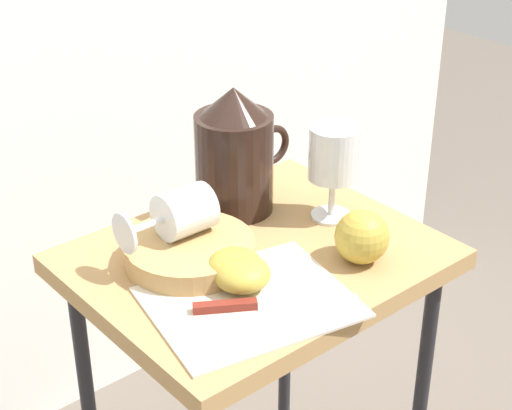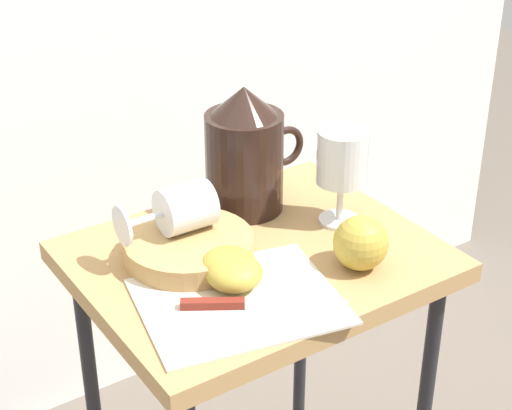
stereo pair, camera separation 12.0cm
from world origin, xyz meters
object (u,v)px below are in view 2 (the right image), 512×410
apple_half_left (229,265)px  apple_half_right (234,273)px  basket_tray (189,248)px  table (256,297)px  wine_glass_upright (342,162)px  knife (239,304)px  pitcher (245,160)px  apple_whole (361,243)px  wine_glass_tipped_near (182,209)px

apple_half_left → apple_half_right: size_ratio=1.00×
basket_tray → apple_half_right: apple_half_right is taller
table → wine_glass_upright: size_ratio=4.40×
apple_half_left → knife: (-0.03, -0.07, -0.02)m
table → wine_glass_upright: bearing=2.2°
pitcher → knife: (-0.16, -0.23, -0.08)m
knife → apple_whole: bearing=-1.9°
wine_glass_upright → knife: size_ratio=0.79×
pitcher → apple_whole: bearing=-80.9°
wine_glass_tipped_near → apple_half_right: wine_glass_tipped_near is taller
table → wine_glass_upright: wine_glass_upright is taller
table → apple_half_right: 0.14m
table → apple_half_left: bearing=-150.4°
table → knife: (-0.10, -0.11, 0.09)m
wine_glass_tipped_near → knife: (-0.01, -0.17, -0.06)m
table → apple_whole: 0.19m
basket_tray → knife: bearing=-93.2°
apple_half_right → knife: 0.05m
wine_glass_upright → knife: 0.30m
wine_glass_tipped_near → apple_whole: size_ratio=1.78×
basket_tray → wine_glass_upright: size_ratio=1.23×
basket_tray → apple_whole: size_ratio=2.39×
wine_glass_upright → apple_half_right: size_ratio=1.94×
pitcher → wine_glass_upright: (0.10, -0.12, 0.02)m
basket_tray → apple_half_left: (0.02, -0.08, 0.01)m
table → apple_whole: bearing=-48.0°
wine_glass_tipped_near → apple_half_left: (0.01, -0.11, -0.04)m
pitcher → wine_glass_tipped_near: size_ratio=1.46×
knife → wine_glass_tipped_near: bearing=85.6°
wine_glass_tipped_near → knife: bearing=-94.4°
basket_tray → table: bearing=-24.8°
apple_half_left → apple_half_right: same height
wine_glass_upright → knife: (-0.26, -0.11, -0.09)m
table → wine_glass_tipped_near: size_ratio=4.80×
knife → wine_glass_upright: bearing=23.7°
wine_glass_upright → knife: wine_glass_upright is taller
knife → table: bearing=47.6°
basket_tray → apple_half_left: bearing=-78.5°
pitcher → apple_whole: pitcher is taller
table → knife: bearing=-132.4°
knife → apple_half_right: bearing=65.2°
wine_glass_tipped_near → wine_glass_upright: bearing=-13.5°
pitcher → knife: 0.29m
apple_half_right → table: bearing=38.5°
table → apple_half_left: 0.13m
pitcher → wine_glass_upright: pitcher is taller
wine_glass_upright → table: bearing=-177.8°
table → basket_tray: 0.14m
table → wine_glass_tipped_near: 0.18m
table → apple_whole: (0.10, -0.11, 0.12)m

